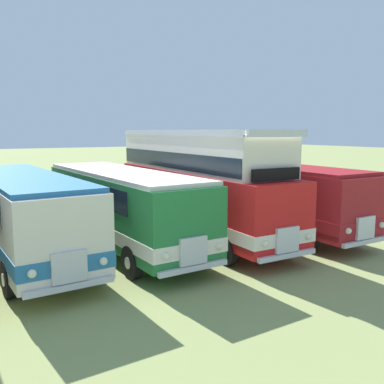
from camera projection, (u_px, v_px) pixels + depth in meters
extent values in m
plane|color=#8C9956|center=(27.00, 260.00, 14.79)|extent=(200.00, 200.00, 0.00)
cube|color=silver|center=(23.00, 211.00, 14.72)|extent=(3.08, 10.20, 2.30)
cube|color=teal|center=(24.00, 228.00, 14.81)|extent=(3.12, 10.25, 0.44)
cube|color=#19232D|center=(20.00, 193.00, 14.96)|extent=(2.97, 7.81, 0.76)
cube|color=#19232D|center=(66.00, 217.00, 10.51)|extent=(2.20, 0.23, 0.90)
cube|color=silver|center=(69.00, 267.00, 10.60)|extent=(0.91, 0.17, 0.80)
cube|color=silver|center=(71.00, 287.00, 10.64)|extent=(2.30, 0.27, 0.16)
sphere|color=#EAEACC|center=(104.00, 261.00, 11.08)|extent=(0.22, 0.22, 0.22)
sphere|color=#EAEACC|center=(32.00, 274.00, 10.10)|extent=(0.22, 0.22, 0.22)
cube|color=teal|center=(21.00, 177.00, 14.55)|extent=(3.01, 9.80, 0.14)
cylinder|color=black|center=(91.00, 264.00, 12.67)|extent=(0.34, 1.05, 1.04)
cylinder|color=silver|center=(96.00, 264.00, 12.75)|extent=(0.04, 0.36, 0.36)
cylinder|color=black|center=(9.00, 279.00, 11.42)|extent=(0.34, 1.05, 1.04)
cylinder|color=silver|center=(3.00, 280.00, 11.34)|extent=(0.04, 0.36, 0.36)
cylinder|color=black|center=(37.00, 224.00, 18.19)|extent=(0.34, 1.05, 1.04)
cylinder|color=silver|center=(40.00, 223.00, 18.27)|extent=(0.04, 0.36, 0.36)
cube|color=#237538|center=(121.00, 205.00, 16.09)|extent=(3.03, 10.00, 2.30)
cube|color=silver|center=(122.00, 220.00, 16.17)|extent=(3.07, 10.04, 0.44)
cube|color=#19232D|center=(117.00, 188.00, 16.33)|extent=(2.93, 7.60, 0.76)
cube|color=#19232D|center=(191.00, 207.00, 11.95)|extent=(2.20, 0.22, 0.90)
cube|color=silver|center=(193.00, 251.00, 12.04)|extent=(0.91, 0.17, 0.80)
cube|color=silver|center=(194.00, 268.00, 12.08)|extent=(2.30, 0.26, 0.16)
sphere|color=#EAEACC|center=(219.00, 246.00, 12.51)|extent=(0.22, 0.22, 0.22)
sphere|color=#EAEACC|center=(166.00, 256.00, 11.54)|extent=(0.22, 0.22, 0.22)
cube|color=silver|center=(121.00, 173.00, 15.91)|extent=(2.97, 9.60, 0.14)
cylinder|color=black|center=(195.00, 251.00, 14.11)|extent=(0.34, 1.05, 1.04)
cylinder|color=silver|center=(199.00, 250.00, 14.19)|extent=(0.04, 0.36, 0.36)
cylinder|color=black|center=(132.00, 262.00, 12.87)|extent=(0.34, 1.05, 1.04)
cylinder|color=silver|center=(127.00, 263.00, 12.79)|extent=(0.04, 0.36, 0.36)
cylinder|color=black|center=(117.00, 218.00, 19.48)|extent=(0.34, 1.05, 1.04)
cylinder|color=silver|center=(120.00, 217.00, 19.56)|extent=(0.04, 0.36, 0.36)
cylinder|color=black|center=(68.00, 224.00, 18.24)|extent=(0.34, 1.05, 1.04)
cylinder|color=silver|center=(64.00, 224.00, 18.16)|extent=(0.04, 0.36, 0.36)
cube|color=red|center=(199.00, 198.00, 17.80)|extent=(2.52, 10.70, 2.30)
cube|color=silver|center=(199.00, 212.00, 17.89)|extent=(2.56, 10.74, 0.44)
cube|color=#19232D|center=(194.00, 182.00, 18.06)|extent=(2.54, 8.30, 0.76)
cube|color=#19232D|center=(286.00, 200.00, 13.17)|extent=(2.20, 0.10, 0.90)
cube|color=silver|center=(287.00, 240.00, 13.26)|extent=(0.90, 0.12, 0.80)
cube|color=silver|center=(287.00, 255.00, 13.30)|extent=(2.30, 0.14, 0.16)
sphere|color=#EAEACC|center=(308.00, 236.00, 13.69)|extent=(0.22, 0.22, 0.22)
sphere|color=#EAEACC|center=(265.00, 244.00, 12.80)|extent=(0.22, 0.22, 0.22)
cube|color=silver|center=(196.00, 152.00, 17.75)|extent=(2.42, 9.80, 1.50)
cube|color=silver|center=(278.00, 133.00, 13.26)|extent=(2.40, 0.10, 0.24)
cube|color=silver|center=(152.00, 132.00, 21.41)|extent=(2.40, 0.10, 0.24)
cube|color=silver|center=(220.00, 133.00, 18.22)|extent=(0.12, 9.80, 0.24)
cube|color=silver|center=(170.00, 133.00, 17.04)|extent=(0.12, 9.80, 0.24)
cube|color=#19232D|center=(196.00, 159.00, 17.79)|extent=(2.46, 9.70, 0.64)
cube|color=black|center=(276.00, 174.00, 13.48)|extent=(1.90, 0.12, 0.40)
cylinder|color=black|center=(279.00, 241.00, 15.32)|extent=(0.28, 1.04, 1.04)
cylinder|color=silver|center=(282.00, 241.00, 15.40)|extent=(0.02, 0.36, 0.36)
cylinder|color=black|center=(227.00, 250.00, 14.19)|extent=(0.28, 1.04, 1.04)
cylinder|color=silver|center=(223.00, 251.00, 14.11)|extent=(0.02, 0.36, 0.36)
cylinder|color=black|center=(183.00, 209.00, 21.58)|extent=(0.28, 1.04, 1.04)
cylinder|color=silver|center=(185.00, 209.00, 21.66)|extent=(0.02, 0.36, 0.36)
cylinder|color=black|center=(141.00, 214.00, 20.45)|extent=(0.28, 1.04, 1.04)
cylinder|color=silver|center=(138.00, 214.00, 20.38)|extent=(0.02, 0.36, 0.36)
cube|color=maroon|center=(263.00, 192.00, 19.51)|extent=(2.65, 10.98, 2.30)
cube|color=maroon|center=(263.00, 205.00, 19.60)|extent=(2.69, 11.03, 0.44)
cube|color=#19232D|center=(258.00, 178.00, 19.76)|extent=(2.65, 8.59, 0.76)
cube|color=#19232D|center=(365.00, 192.00, 14.81)|extent=(2.20, 0.13, 0.90)
cube|color=silver|center=(365.00, 228.00, 14.90)|extent=(0.90, 0.13, 0.80)
cube|color=silver|center=(365.00, 242.00, 14.94)|extent=(2.30, 0.17, 0.16)
sphere|color=#EAEACC|center=(382.00, 225.00, 15.34)|extent=(0.22, 0.22, 0.22)
sphere|color=#EAEACC|center=(348.00, 231.00, 14.43)|extent=(0.22, 0.22, 0.22)
cube|color=maroon|center=(264.00, 165.00, 19.34)|extent=(2.60, 10.58, 0.14)
cylinder|color=black|center=(348.00, 231.00, 16.96)|extent=(0.29, 1.04, 1.04)
cylinder|color=silver|center=(350.00, 230.00, 17.04)|extent=(0.02, 0.36, 0.36)
cylinder|color=black|center=(306.00, 238.00, 15.80)|extent=(0.29, 1.04, 1.04)
cylinder|color=silver|center=(303.00, 238.00, 15.72)|extent=(0.02, 0.36, 0.36)
cylinder|color=black|center=(235.00, 203.00, 23.39)|extent=(0.29, 1.04, 1.04)
cylinder|color=silver|center=(237.00, 203.00, 23.46)|extent=(0.02, 0.36, 0.36)
cylinder|color=black|center=(200.00, 207.00, 22.22)|extent=(0.29, 1.04, 1.04)
cylinder|color=silver|center=(197.00, 207.00, 22.15)|extent=(0.02, 0.36, 0.36)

